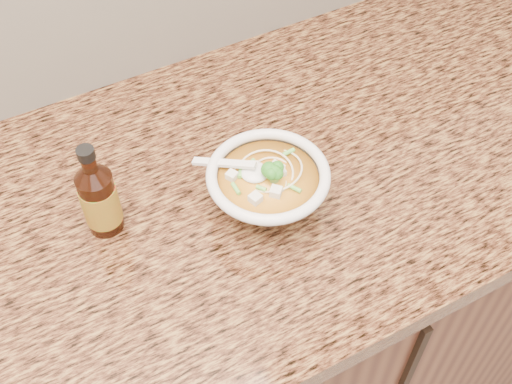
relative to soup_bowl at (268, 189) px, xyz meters
name	(u,v)px	position (x,y,z in m)	size (l,w,h in m)	color
counter_slab	(17,275)	(-0.37, 0.08, -0.06)	(4.00, 0.68, 0.04)	olive
soup_bowl	(268,189)	(0.00, 0.00, 0.00)	(0.18, 0.18, 0.10)	white
hot_sauce_bottle	(99,199)	(-0.23, 0.08, 0.02)	(0.07, 0.07, 0.16)	#351207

